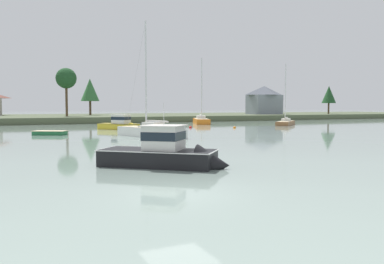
{
  "coord_description": "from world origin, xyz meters",
  "views": [
    {
      "loc": [
        -6.02,
        -13.75,
        3.35
      ],
      "look_at": [
        10.11,
        19.9,
        0.95
      ],
      "focal_mm": 37.12,
      "sensor_mm": 36.0,
      "label": 1
    }
  ],
  "objects_px": {
    "cruiser_yellow": "(122,126)",
    "sailboat_wood": "(286,124)",
    "sailboat_white": "(151,134)",
    "sailboat_orange": "(201,122)",
    "dinghy_green": "(50,134)",
    "mooring_buoy_red": "(190,127)",
    "cruiser_black": "(171,158)",
    "mooring_buoy_orange": "(234,128)"
  },
  "relations": [
    {
      "from": "cruiser_yellow",
      "to": "sailboat_wood",
      "type": "height_order",
      "value": "sailboat_wood"
    },
    {
      "from": "sailboat_white",
      "to": "sailboat_wood",
      "type": "height_order",
      "value": "sailboat_white"
    },
    {
      "from": "cruiser_yellow",
      "to": "sailboat_white",
      "type": "xyz_separation_m",
      "value": [
        -0.84,
        -14.5,
        -0.23
      ]
    },
    {
      "from": "sailboat_orange",
      "to": "dinghy_green",
      "type": "bearing_deg",
      "value": -146.74
    },
    {
      "from": "sailboat_white",
      "to": "sailboat_wood",
      "type": "relative_size",
      "value": 1.18
    },
    {
      "from": "sailboat_white",
      "to": "mooring_buoy_red",
      "type": "xyz_separation_m",
      "value": [
        11.73,
        14.4,
        -0.21
      ]
    },
    {
      "from": "cruiser_yellow",
      "to": "mooring_buoy_red",
      "type": "xyz_separation_m",
      "value": [
        10.89,
        -0.1,
        -0.45
      ]
    },
    {
      "from": "cruiser_black",
      "to": "sailboat_orange",
      "type": "height_order",
      "value": "sailboat_orange"
    },
    {
      "from": "sailboat_white",
      "to": "sailboat_orange",
      "type": "height_order",
      "value": "sailboat_white"
    },
    {
      "from": "sailboat_orange",
      "to": "cruiser_yellow",
      "type": "bearing_deg",
      "value": -146.49
    },
    {
      "from": "cruiser_yellow",
      "to": "dinghy_green",
      "type": "bearing_deg",
      "value": -147.19
    },
    {
      "from": "mooring_buoy_orange",
      "to": "sailboat_white",
      "type": "bearing_deg",
      "value": -148.17
    },
    {
      "from": "sailboat_orange",
      "to": "cruiser_black",
      "type": "bearing_deg",
      "value": -118.68
    },
    {
      "from": "mooring_buoy_orange",
      "to": "cruiser_black",
      "type": "bearing_deg",
      "value": -126.74
    },
    {
      "from": "mooring_buoy_orange",
      "to": "sailboat_wood",
      "type": "bearing_deg",
      "value": 18.4
    },
    {
      "from": "sailboat_white",
      "to": "mooring_buoy_orange",
      "type": "xyz_separation_m",
      "value": [
        17.67,
        10.97,
        -0.22
      ]
    },
    {
      "from": "cruiser_yellow",
      "to": "dinghy_green",
      "type": "height_order",
      "value": "cruiser_yellow"
    },
    {
      "from": "dinghy_green",
      "to": "mooring_buoy_red",
      "type": "relative_size",
      "value": 8.19
    },
    {
      "from": "cruiser_yellow",
      "to": "cruiser_black",
      "type": "height_order",
      "value": "cruiser_black"
    },
    {
      "from": "cruiser_yellow",
      "to": "sailboat_white",
      "type": "distance_m",
      "value": 14.52
    },
    {
      "from": "cruiser_black",
      "to": "sailboat_orange",
      "type": "distance_m",
      "value": 55.43
    },
    {
      "from": "cruiser_yellow",
      "to": "dinghy_green",
      "type": "distance_m",
      "value": 12.66
    },
    {
      "from": "sailboat_orange",
      "to": "mooring_buoy_orange",
      "type": "bearing_deg",
      "value": -98.67
    },
    {
      "from": "cruiser_yellow",
      "to": "sailboat_orange",
      "type": "bearing_deg",
      "value": 33.51
    },
    {
      "from": "cruiser_yellow",
      "to": "sailboat_orange",
      "type": "relative_size",
      "value": 0.53
    },
    {
      "from": "sailboat_wood",
      "to": "mooring_buoy_red",
      "type": "xyz_separation_m",
      "value": [
        -19.49,
        -1.08,
        -0.15
      ]
    },
    {
      "from": "cruiser_yellow",
      "to": "mooring_buoy_orange",
      "type": "xyz_separation_m",
      "value": [
        16.84,
        -3.53,
        -0.45
      ]
    },
    {
      "from": "sailboat_orange",
      "to": "mooring_buoy_orange",
      "type": "height_order",
      "value": "sailboat_orange"
    },
    {
      "from": "sailboat_white",
      "to": "mooring_buoy_red",
      "type": "relative_size",
      "value": 26.54
    },
    {
      "from": "sailboat_wood",
      "to": "sailboat_white",
      "type": "bearing_deg",
      "value": -153.63
    },
    {
      "from": "cruiser_black",
      "to": "dinghy_green",
      "type": "relative_size",
      "value": 1.69
    },
    {
      "from": "cruiser_black",
      "to": "mooring_buoy_orange",
      "type": "distance_m",
      "value": 40.31
    },
    {
      "from": "cruiser_yellow",
      "to": "cruiser_black",
      "type": "relative_size",
      "value": 0.99
    },
    {
      "from": "sailboat_wood",
      "to": "sailboat_orange",
      "type": "bearing_deg",
      "value": 133.09
    },
    {
      "from": "dinghy_green",
      "to": "mooring_buoy_orange",
      "type": "relative_size",
      "value": 8.7
    },
    {
      "from": "sailboat_white",
      "to": "dinghy_green",
      "type": "distance_m",
      "value": 12.43
    },
    {
      "from": "cruiser_yellow",
      "to": "sailboat_orange",
      "type": "xyz_separation_m",
      "value": [
        19.33,
        12.8,
        -0.24
      ]
    },
    {
      "from": "sailboat_white",
      "to": "mooring_buoy_red",
      "type": "distance_m",
      "value": 18.57
    },
    {
      "from": "sailboat_white",
      "to": "dinghy_green",
      "type": "xyz_separation_m",
      "value": [
        -9.8,
        7.64,
        -0.13
      ]
    },
    {
      "from": "sailboat_white",
      "to": "mooring_buoy_orange",
      "type": "relative_size",
      "value": 28.21
    },
    {
      "from": "cruiser_yellow",
      "to": "mooring_buoy_orange",
      "type": "height_order",
      "value": "cruiser_yellow"
    },
    {
      "from": "cruiser_black",
      "to": "mooring_buoy_orange",
      "type": "relative_size",
      "value": 14.71
    }
  ]
}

